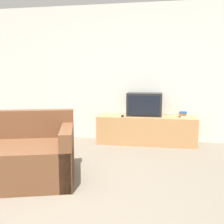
% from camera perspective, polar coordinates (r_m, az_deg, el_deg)
% --- Properties ---
extents(ground_plane, '(14.00, 14.00, 0.00)m').
position_cam_1_polar(ground_plane, '(2.64, -15.34, -20.92)').
color(ground_plane, '#756B5B').
extents(wall_back, '(9.00, 0.06, 2.60)m').
position_cam_1_polar(wall_back, '(5.21, -1.44, 8.40)').
color(wall_back, silver).
rests_on(wall_back, ground_plane).
extents(tv_stand, '(1.80, 0.50, 0.51)m').
position_cam_1_polar(tv_stand, '(4.92, 7.45, -3.88)').
color(tv_stand, tan).
rests_on(tv_stand, ground_plane).
extents(television, '(0.64, 0.37, 0.43)m').
position_cam_1_polar(television, '(4.91, 7.06, 1.67)').
color(television, black).
rests_on(television, tv_stand).
extents(book_stack, '(0.16, 0.21, 0.10)m').
position_cam_1_polar(book_stack, '(4.91, 15.23, -0.46)').
color(book_stack, silver).
rests_on(book_stack, tv_stand).
extents(remote_on_stand, '(0.05, 0.16, 0.02)m').
position_cam_1_polar(remote_on_stand, '(4.79, 2.32, -0.87)').
color(remote_on_stand, black).
rests_on(remote_on_stand, tv_stand).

